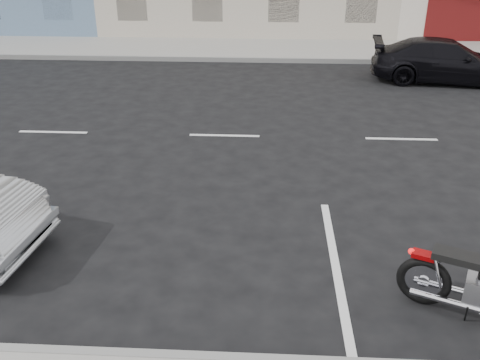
# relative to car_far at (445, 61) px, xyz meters

# --- Properties ---
(ground) EXTENTS (120.00, 120.00, 0.00)m
(ground) POSITION_rel_car_far_xyz_m (-4.26, -4.90, -0.63)
(ground) COLOR black
(ground) RESTS_ON ground
(sidewalk_far) EXTENTS (80.00, 3.40, 0.15)m
(sidewalk_far) POSITION_rel_car_far_xyz_m (-9.26, 3.80, -0.55)
(sidewalk_far) COLOR gray
(sidewalk_far) RESTS_ON ground
(curb_far) EXTENTS (80.00, 0.12, 0.16)m
(curb_far) POSITION_rel_car_far_xyz_m (-9.26, 2.10, -0.55)
(curb_far) COLOR gray
(curb_far) RESTS_ON ground
(car_far) EXTENTS (4.52, 2.28, 1.26)m
(car_far) POSITION_rel_car_far_xyz_m (0.00, 0.00, 0.00)
(car_far) COLOR black
(car_far) RESTS_ON ground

